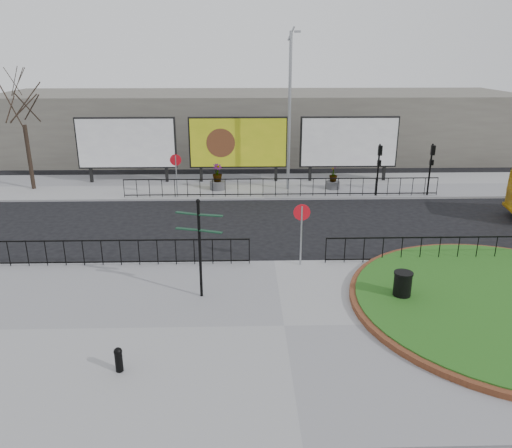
{
  "coord_description": "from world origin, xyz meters",
  "views": [
    {
      "loc": [
        -1.22,
        -18.32,
        8.03
      ],
      "look_at": [
        -0.71,
        0.52,
        1.5
      ],
      "focal_mm": 35.0,
      "sensor_mm": 36.0,
      "label": 1
    }
  ],
  "objects_px": {
    "litter_bin": "(402,287)",
    "bollard": "(119,358)",
    "billboard_mid": "(238,143)",
    "planter_a": "(217,180)",
    "fingerpost_sign": "(199,239)",
    "planter_c": "(333,180)",
    "lamp_post": "(290,110)"
  },
  "relations": [
    {
      "from": "billboard_mid",
      "to": "lamp_post",
      "type": "bearing_deg",
      "value": -33.25
    },
    {
      "from": "billboard_mid",
      "to": "planter_a",
      "type": "bearing_deg",
      "value": -122.59
    },
    {
      "from": "fingerpost_sign",
      "to": "planter_c",
      "type": "relative_size",
      "value": 2.55
    },
    {
      "from": "litter_bin",
      "to": "planter_c",
      "type": "xyz_separation_m",
      "value": [
        0.2,
        14.5,
        -0.02
      ]
    },
    {
      "from": "litter_bin",
      "to": "bollard",
      "type": "bearing_deg",
      "value": -156.84
    },
    {
      "from": "planter_a",
      "to": "bollard",
      "type": "bearing_deg",
      "value": -95.45
    },
    {
      "from": "lamp_post",
      "to": "bollard",
      "type": "height_order",
      "value": "lamp_post"
    },
    {
      "from": "planter_c",
      "to": "planter_a",
      "type": "bearing_deg",
      "value": -180.0
    },
    {
      "from": "billboard_mid",
      "to": "planter_c",
      "type": "bearing_deg",
      "value": -18.95
    },
    {
      "from": "fingerpost_sign",
      "to": "bollard",
      "type": "distance_m",
      "value": 4.88
    },
    {
      "from": "billboard_mid",
      "to": "litter_bin",
      "type": "height_order",
      "value": "billboard_mid"
    },
    {
      "from": "bollard",
      "to": "litter_bin",
      "type": "bearing_deg",
      "value": 23.16
    },
    {
      "from": "billboard_mid",
      "to": "litter_bin",
      "type": "distance_m",
      "value": 17.49
    },
    {
      "from": "planter_a",
      "to": "lamp_post",
      "type": "bearing_deg",
      "value": 0.0
    },
    {
      "from": "lamp_post",
      "to": "bollard",
      "type": "bearing_deg",
      "value": -108.29
    },
    {
      "from": "litter_bin",
      "to": "planter_a",
      "type": "bearing_deg",
      "value": 115.14
    },
    {
      "from": "lamp_post",
      "to": "fingerpost_sign",
      "type": "height_order",
      "value": "lamp_post"
    },
    {
      "from": "bollard",
      "to": "planter_c",
      "type": "height_order",
      "value": "planter_c"
    },
    {
      "from": "billboard_mid",
      "to": "planter_c",
      "type": "height_order",
      "value": "billboard_mid"
    },
    {
      "from": "fingerpost_sign",
      "to": "bollard",
      "type": "xyz_separation_m",
      "value": [
        -1.82,
        -4.19,
        -1.7
      ]
    },
    {
      "from": "lamp_post",
      "to": "bollard",
      "type": "xyz_separation_m",
      "value": [
        -6.0,
        -18.15,
        -4.33
      ]
    },
    {
      "from": "billboard_mid",
      "to": "fingerpost_sign",
      "type": "bearing_deg",
      "value": -94.2
    },
    {
      "from": "fingerpost_sign",
      "to": "planter_a",
      "type": "bearing_deg",
      "value": 111.2
    },
    {
      "from": "bollard",
      "to": "planter_c",
      "type": "relative_size",
      "value": 0.51
    },
    {
      "from": "planter_c",
      "to": "litter_bin",
      "type": "bearing_deg",
      "value": -90.79
    },
    {
      "from": "billboard_mid",
      "to": "litter_bin",
      "type": "xyz_separation_m",
      "value": [
        5.54,
        -16.47,
        -1.95
      ]
    },
    {
      "from": "billboard_mid",
      "to": "planter_a",
      "type": "distance_m",
      "value": 3.0
    },
    {
      "from": "litter_bin",
      "to": "planter_c",
      "type": "bearing_deg",
      "value": 89.21
    },
    {
      "from": "fingerpost_sign",
      "to": "billboard_mid",
      "type": "bearing_deg",
      "value": 106.62
    },
    {
      "from": "billboard_mid",
      "to": "planter_a",
      "type": "relative_size",
      "value": 3.99
    },
    {
      "from": "litter_bin",
      "to": "planter_a",
      "type": "distance_m",
      "value": 16.02
    },
    {
      "from": "bollard",
      "to": "planter_a",
      "type": "xyz_separation_m",
      "value": [
        1.73,
        18.15,
        0.23
      ]
    }
  ]
}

